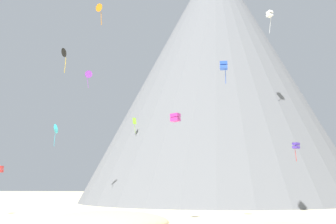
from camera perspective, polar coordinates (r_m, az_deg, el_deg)
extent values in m
ellipsoid|color=#C6B284|center=(55.71, -7.85, -13.61)|extent=(20.74, 21.71, 2.94)
ellipsoid|color=beige|center=(66.23, -13.88, -12.65)|extent=(17.34, 27.68, 1.71)
cone|color=#668C4C|center=(59.43, -5.86, -13.06)|extent=(2.22, 2.22, 0.57)
cone|color=slate|center=(119.07, 6.12, 4.78)|extent=(90.61, 90.61, 64.94)
cone|color=slate|center=(118.53, 2.16, -5.05)|extent=(50.33, 50.33, 24.70)
cone|color=slate|center=(120.10, 6.69, -2.48)|extent=(42.74, 42.74, 35.40)
cone|color=black|center=(73.10, -12.69, 7.23)|extent=(1.59, 1.55, 1.46)
cylinder|color=gold|center=(72.55, -12.64, 5.72)|extent=(0.15, 0.33, 2.57)
cone|color=#33BCDB|center=(99.76, -13.84, -2.04)|extent=(1.96, 2.04, 2.06)
cylinder|color=#33BCDB|center=(99.53, -13.91, -3.39)|extent=(0.17, 0.28, 2.67)
cone|color=orange|center=(70.14, -8.47, 12.67)|extent=(1.27, 0.88, 1.24)
cylinder|color=orange|center=(69.51, -8.30, 11.44)|extent=(0.18, 0.12, 2.00)
cube|color=#5138B2|center=(80.77, 15.62, -4.25)|extent=(1.33, 1.32, 0.47)
cube|color=#5138B2|center=(80.82, 15.61, -3.84)|extent=(1.33, 1.32, 0.47)
cylinder|color=red|center=(80.67, 15.58, -5.16)|extent=(0.29, 0.25, 2.16)
cube|color=#8CD133|center=(97.59, -4.19, -1.11)|extent=(0.85, 0.84, 1.42)
cylinder|color=#8CD133|center=(97.37, -4.14, -2.07)|extent=(0.34, 0.24, 1.85)
cube|color=#D1339E|center=(61.27, 0.92, -0.94)|extent=(1.42, 1.39, 0.59)
cube|color=#D1339E|center=(61.35, 0.91, -0.44)|extent=(1.42, 1.39, 0.59)
cube|color=white|center=(97.64, 12.51, 11.64)|extent=(1.53, 1.54, 0.75)
cube|color=white|center=(97.84, 12.50, 11.97)|extent=(1.53, 1.54, 0.75)
cylinder|color=white|center=(96.95, 12.58, 10.50)|extent=(0.57, 0.40, 3.61)
cube|color=blue|center=(65.59, 6.94, 5.52)|extent=(1.10, 1.14, 0.56)
cube|color=blue|center=(65.72, 6.93, 5.98)|extent=(1.10, 1.14, 0.56)
cylinder|color=blue|center=(65.29, 7.17, 4.42)|extent=(0.09, 0.22, 2.11)
cone|color=purple|center=(88.85, -9.80, 4.64)|extent=(1.46, 0.50, 1.48)
cylinder|color=purple|center=(88.51, -9.92, 3.55)|extent=(0.35, 0.10, 2.00)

